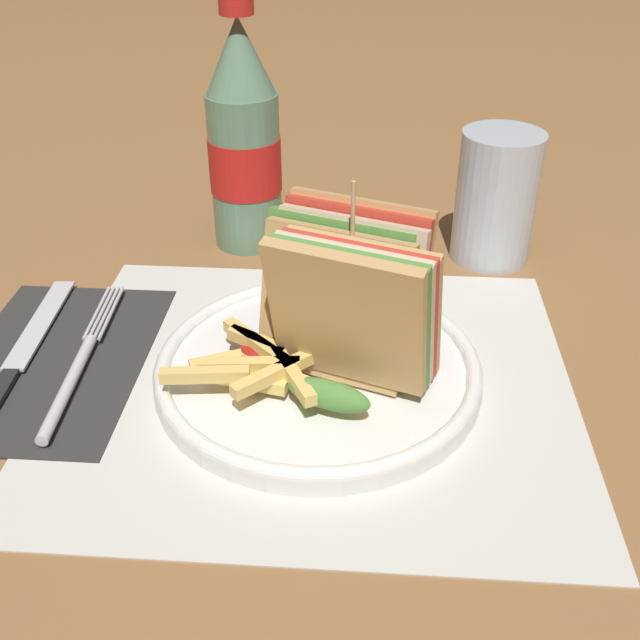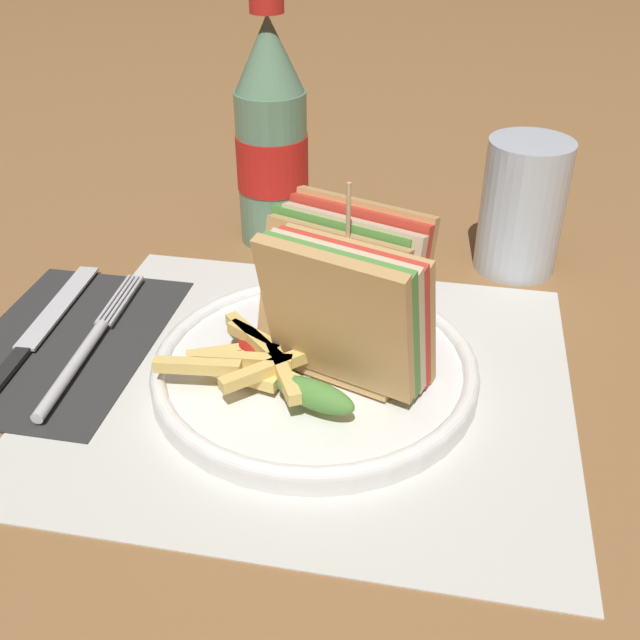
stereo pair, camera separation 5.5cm
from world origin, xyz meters
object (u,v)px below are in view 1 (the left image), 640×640
object	(u,v)px
plate_main	(318,368)
glass_near	(495,206)
club_sandwich	(350,303)
coke_bottle_near	(244,142)
fork	(77,369)
knife	(21,356)

from	to	relation	value
plate_main	glass_near	distance (m)	0.26
club_sandwich	coke_bottle_near	xyz separation A→B (m)	(-0.11, 0.23, 0.03)
plate_main	coke_bottle_near	distance (m)	0.25
fork	glass_near	distance (m)	0.40
club_sandwich	knife	size ratio (longest dim) A/B	0.66
club_sandwich	glass_near	distance (m)	0.25
plate_main	fork	distance (m)	0.18
plate_main	coke_bottle_near	world-z (taller)	coke_bottle_near
coke_bottle_near	glass_near	distance (m)	0.24
fork	knife	distance (m)	0.05
knife	club_sandwich	bearing A→B (deg)	-5.04
club_sandwich	fork	size ratio (longest dim) A/B	0.73
plate_main	fork	bearing A→B (deg)	-176.55
glass_near	knife	bearing A→B (deg)	-152.23
plate_main	fork	xyz separation A→B (m)	(-0.18, -0.01, -0.00)
fork	coke_bottle_near	bearing A→B (deg)	64.91
plate_main	club_sandwich	world-z (taller)	club_sandwich
coke_bottle_near	fork	bearing A→B (deg)	-112.10
coke_bottle_near	plate_main	bearing A→B (deg)	-69.03
coke_bottle_near	knife	bearing A→B (deg)	-123.78
plate_main	glass_near	world-z (taller)	glass_near
plate_main	fork	size ratio (longest dim) A/B	1.22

